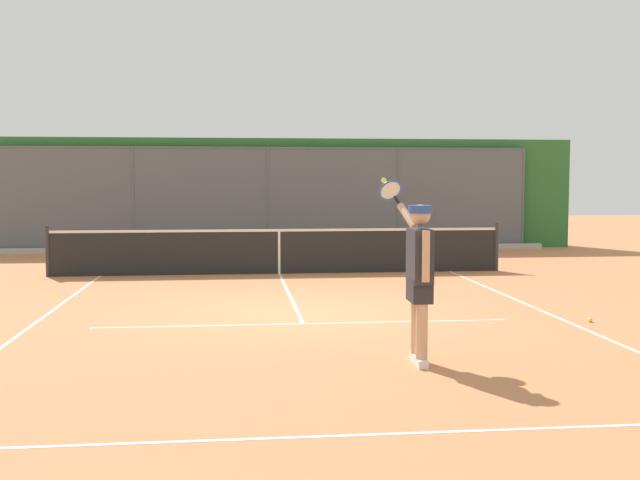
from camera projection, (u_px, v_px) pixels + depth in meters
ground_plane at (298, 313)px, 11.78m from camera, size 60.00×60.00×0.00m
court_line_markings at (304, 326)px, 10.72m from camera, size 7.58×10.66×0.01m
fence_backdrop at (267, 194)px, 22.57m from camera, size 17.97×1.37×3.20m
tennis_net at (279, 251)px, 16.66m from camera, size 9.74×0.09×1.07m
tennis_player at (419, 270)px, 8.49m from camera, size 0.45×1.45×2.05m
tennis_ball_mid_court at (590, 320)px, 11.03m from camera, size 0.07×0.07×0.07m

